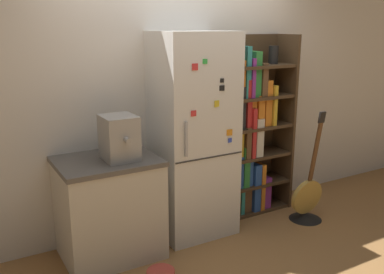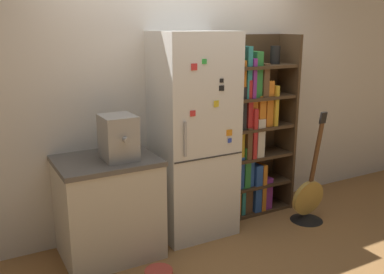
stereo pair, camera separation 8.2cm
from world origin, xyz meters
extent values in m
plane|color=#A87542|center=(0.00, 0.00, 0.00)|extent=(16.00, 16.00, 0.00)
cube|color=white|center=(0.00, 0.47, 1.30)|extent=(8.00, 0.05, 2.60)
cube|color=white|center=(0.00, 0.17, 0.94)|extent=(0.70, 0.56, 1.89)
cube|color=#333333|center=(0.00, -0.12, 0.81)|extent=(0.68, 0.01, 0.01)
cube|color=#B2B2B7|center=(-0.24, -0.13, 1.01)|extent=(0.02, 0.02, 0.30)
cube|color=green|center=(-0.06, -0.12, 1.65)|extent=(0.04, 0.02, 0.04)
cube|color=orange|center=(0.20, -0.12, 1.02)|extent=(0.06, 0.01, 0.05)
cube|color=blue|center=(0.21, -0.12, 0.94)|extent=(0.04, 0.01, 0.04)
cube|color=black|center=(0.11, -0.12, 1.48)|extent=(0.03, 0.01, 0.03)
cube|color=yellow|center=(0.06, -0.12, 1.29)|extent=(0.05, 0.02, 0.06)
cube|color=black|center=(0.11, -0.12, 1.42)|extent=(0.05, 0.02, 0.05)
cube|color=red|center=(-0.17, -0.12, 1.22)|extent=(0.05, 0.01, 0.05)
cube|color=red|center=(-0.15, -0.12, 1.61)|extent=(0.05, 0.01, 0.05)
cube|color=#4C3823|center=(0.48, 0.27, 0.92)|extent=(0.03, 0.35, 1.85)
cube|color=#4C3823|center=(1.18, 0.27, 0.92)|extent=(0.03, 0.35, 1.85)
cube|color=#4C3823|center=(0.83, 0.43, 0.92)|extent=(0.73, 0.03, 1.85)
cube|color=#4C3823|center=(0.83, 0.27, 0.01)|extent=(0.67, 0.32, 0.03)
cube|color=#4C3823|center=(0.83, 0.27, 0.31)|extent=(0.67, 0.32, 0.03)
cube|color=#4C3823|center=(0.83, 0.27, 0.62)|extent=(0.67, 0.32, 0.03)
cube|color=#4C3823|center=(0.83, 0.27, 0.92)|extent=(0.67, 0.32, 0.03)
cube|color=#4C3823|center=(0.83, 0.27, 1.23)|extent=(0.67, 0.32, 0.03)
cube|color=#4C3823|center=(0.83, 0.27, 1.54)|extent=(0.67, 0.32, 0.03)
cube|color=orange|center=(0.53, 0.28, 0.28)|extent=(0.05, 0.24, 0.51)
cube|color=teal|center=(0.58, 0.28, 0.19)|extent=(0.04, 0.27, 0.32)
cube|color=brown|center=(0.66, 0.28, 0.23)|extent=(0.09, 0.25, 0.39)
cube|color=#2D59B2|center=(0.76, 0.27, 0.28)|extent=(0.08, 0.28, 0.51)
cube|color=orange|center=(0.83, 0.27, 0.28)|extent=(0.05, 0.29, 0.51)
cube|color=purple|center=(0.91, 0.27, 0.20)|extent=(0.09, 0.25, 0.34)
cube|color=#2D59B2|center=(0.54, 0.27, 0.49)|extent=(0.07, 0.24, 0.33)
cube|color=#338C3F|center=(0.61, 0.27, 0.54)|extent=(0.07, 0.27, 0.43)
cube|color=#2D59B2|center=(0.68, 0.27, 0.51)|extent=(0.05, 0.23, 0.38)
cube|color=gold|center=(0.54, 0.28, 0.87)|extent=(0.07, 0.26, 0.48)
cube|color=brown|center=(0.62, 0.27, 0.79)|extent=(0.06, 0.29, 0.32)
cube|color=red|center=(0.68, 0.27, 0.89)|extent=(0.04, 0.30, 0.51)
cube|color=silver|center=(0.76, 0.27, 0.83)|extent=(0.09, 0.28, 0.40)
cube|color=#262628|center=(0.54, 0.28, 1.15)|extent=(0.08, 0.26, 0.42)
cube|color=red|center=(0.63, 0.28, 1.18)|extent=(0.05, 0.27, 0.49)
cube|color=orange|center=(0.69, 0.28, 1.11)|extent=(0.06, 0.25, 0.34)
cube|color=orange|center=(0.78, 0.28, 1.10)|extent=(0.08, 0.27, 0.32)
cube|color=orange|center=(0.87, 0.28, 1.17)|extent=(0.08, 0.26, 0.46)
cube|color=gold|center=(0.94, 0.28, 1.14)|extent=(0.04, 0.30, 0.41)
cube|color=orange|center=(0.54, 0.28, 1.43)|extent=(0.07, 0.25, 0.37)
cube|color=teal|center=(0.60, 0.28, 1.49)|extent=(0.05, 0.27, 0.50)
cube|color=purple|center=(0.66, 0.27, 1.44)|extent=(0.04, 0.27, 0.38)
cube|color=#338C3F|center=(0.72, 0.27, 1.47)|extent=(0.08, 0.23, 0.44)
cube|color=brown|center=(0.80, 0.27, 1.41)|extent=(0.07, 0.27, 0.33)
cylinder|color=black|center=(1.00, 0.27, 1.64)|extent=(0.10, 0.10, 0.18)
cube|color=beige|center=(-0.85, 0.13, 0.41)|extent=(0.80, 0.64, 0.83)
cube|color=#5B5651|center=(-0.85, 0.13, 0.85)|extent=(0.82, 0.66, 0.04)
cube|color=#A5A39E|center=(-0.75, 0.07, 1.05)|extent=(0.26, 0.30, 0.36)
cylinder|color=#A5A39E|center=(-0.75, -0.11, 1.07)|extent=(0.04, 0.06, 0.04)
cone|color=black|center=(1.12, -0.20, 0.03)|extent=(0.33, 0.33, 0.06)
cylinder|color=gold|center=(1.12, -0.20, 0.24)|extent=(0.37, 0.09, 0.37)
cube|color=brown|center=(1.12, -0.27, 0.74)|extent=(0.04, 0.11, 0.61)
cube|color=black|center=(1.12, -0.32, 1.09)|extent=(0.07, 0.04, 0.11)
cylinder|color=#D84C3F|center=(-0.63, -0.40, 0.03)|extent=(0.23, 0.23, 0.05)
torus|color=#D84C3F|center=(-0.63, -0.40, 0.05)|extent=(0.23, 0.23, 0.01)
camera|label=1|loc=(-1.92, -3.12, 1.93)|focal=40.00mm
camera|label=2|loc=(-1.85, -3.16, 1.93)|focal=40.00mm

